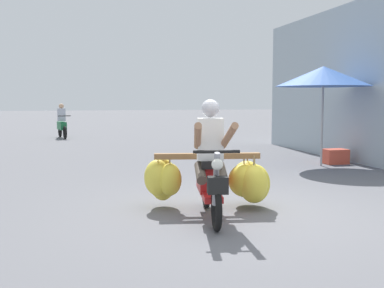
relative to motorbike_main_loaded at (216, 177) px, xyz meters
name	(u,v)px	position (x,y,z in m)	size (l,w,h in m)	color
ground_plane	(246,216)	(0.30, -0.42, -0.48)	(120.00, 120.00, 0.00)	slate
motorbike_main_loaded	(216,177)	(0.00, 0.00, 0.00)	(1.89, 1.94, 1.58)	black
motorbike_distant_ahead_left	(62,124)	(-2.42, 13.26, 0.09)	(0.58, 1.60, 1.40)	black
market_umbrella_near_shop	(323,76)	(3.74, 3.57, 1.63)	(2.22, 2.22, 2.35)	#99999E
produce_crate	(335,156)	(4.26, 3.81, -0.30)	(0.56, 0.40, 0.36)	#CC4C38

